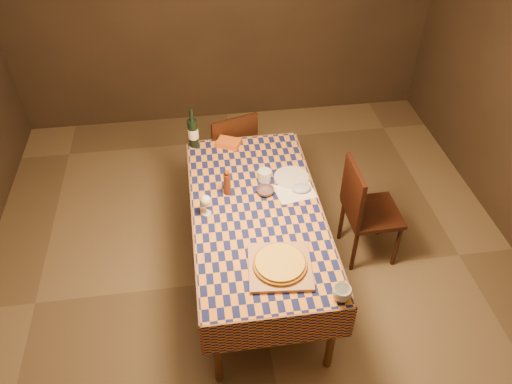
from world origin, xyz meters
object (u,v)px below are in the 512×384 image
(bowl, at_px, (265,191))
(chair_right, at_px, (364,207))
(pizza, at_px, (280,264))
(dining_table, at_px, (257,218))
(chair_far, at_px, (231,150))
(wine_bottle, at_px, (193,132))
(white_plate, at_px, (291,177))
(cutting_board, at_px, (280,267))

(bowl, bearing_deg, chair_right, -0.33)
(pizza, bearing_deg, dining_table, 96.97)
(pizza, xyz_separation_m, chair_far, (-0.15, 1.63, -0.29))
(chair_right, bearing_deg, wine_bottle, 151.89)
(dining_table, height_order, pizza, pizza)
(pizza, height_order, white_plate, pizza)
(white_plate, relative_size, chair_far, 0.29)
(wine_bottle, distance_m, white_plate, 0.91)
(cutting_board, bearing_deg, chair_far, 95.35)
(cutting_board, xyz_separation_m, pizza, (0.00, 0.00, 0.03))
(cutting_board, distance_m, chair_far, 1.66)
(dining_table, relative_size, pizza, 4.04)
(bowl, height_order, chair_far, chair_far)
(chair_far, bearing_deg, pizza, -84.65)
(wine_bottle, bearing_deg, dining_table, -64.61)
(dining_table, height_order, white_plate, white_plate)
(white_plate, height_order, chair_right, chair_right)
(wine_bottle, relative_size, white_plate, 1.28)
(cutting_board, bearing_deg, chair_right, 41.24)
(cutting_board, height_order, pizza, pizza)
(chair_right, bearing_deg, dining_table, -169.34)
(bowl, distance_m, wine_bottle, 0.85)
(pizza, distance_m, white_plate, 0.90)
(bowl, distance_m, chair_far, 0.96)
(dining_table, relative_size, chair_right, 1.98)
(dining_table, height_order, chair_far, chair_far)
(pizza, bearing_deg, white_plate, 74.05)
(wine_bottle, bearing_deg, bowl, -54.20)
(chair_far, relative_size, chair_right, 1.00)
(pizza, distance_m, chair_far, 1.66)
(wine_bottle, bearing_deg, chair_right, -28.11)
(dining_table, distance_m, cutting_board, 0.56)
(dining_table, bearing_deg, chair_right, 10.66)
(white_plate, bearing_deg, chair_right, -14.82)
(chair_far, bearing_deg, bowl, -79.22)
(cutting_board, xyz_separation_m, white_plate, (0.25, 0.87, -0.00))
(wine_bottle, height_order, chair_right, wine_bottle)
(dining_table, relative_size, white_plate, 6.84)
(pizza, bearing_deg, chair_far, 95.35)
(chair_far, bearing_deg, chair_right, -43.27)
(dining_table, relative_size, bowl, 14.02)
(chair_far, bearing_deg, wine_bottle, -145.16)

